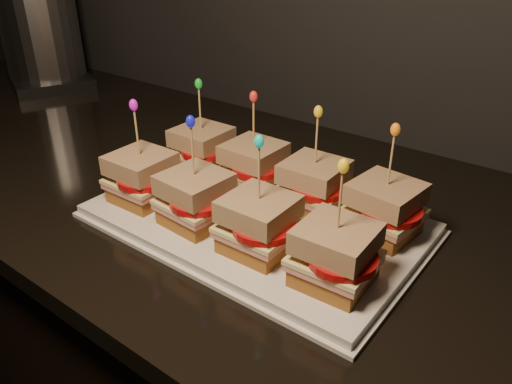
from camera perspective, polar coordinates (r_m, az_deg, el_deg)
The scene contains 62 objects.
granite_slab at distance 0.79m, azimuth 3.15°, elevation -2.47°, with size 2.53×0.69×0.03m, color black.
platter at distance 0.72m, azimuth -0.00°, elevation -3.22°, with size 0.45×0.28×0.02m, color silver.
platter_rim at distance 0.72m, azimuth -0.00°, elevation -3.62°, with size 0.47×0.29×0.01m, color silver.
sandwich_0_bread_bot at distance 0.85m, azimuth -6.09°, elevation 3.28°, with size 0.08×0.08×0.02m, color brown.
sandwich_0_ham at distance 0.84m, azimuth -6.14°, elevation 4.21°, with size 0.09×0.09×0.01m, color #CB746A.
sandwich_0_cheese at distance 0.84m, azimuth -6.17°, elevation 4.65°, with size 0.09×0.09×0.01m, color #F3E495.
sandwich_0_tomato at distance 0.83m, azimuth -5.86°, elevation 4.79°, with size 0.08×0.08×0.01m, color #AC0D0E.
sandwich_0_bread_top at distance 0.83m, azimuth -6.26°, elevation 6.29°, with size 0.08×0.08×0.03m, color #5E2E14.
sandwich_0_pick at distance 0.82m, azimuth -6.42°, elevation 9.16°, with size 0.00×0.00×0.09m, color tan.
sandwich_0_frill at distance 0.80m, azimuth -6.59°, elevation 12.19°, with size 0.01×0.01×0.02m, color green.
sandwich_1_bread_bot at distance 0.79m, azimuth -0.26°, elevation 1.27°, with size 0.08×0.08×0.02m, color brown.
sandwich_1_ham at distance 0.78m, azimuth -0.26°, elevation 2.27°, with size 0.09×0.09×0.01m, color #CB746A.
sandwich_1_cheese at distance 0.78m, azimuth -0.27°, elevation 2.73°, with size 0.09×0.09×0.01m, color #F3E495.
sandwich_1_tomato at distance 0.76m, azimuth 0.17°, elevation 2.85°, with size 0.08×0.08×0.01m, color #AC0D0E.
sandwich_1_bread_top at distance 0.77m, azimuth -0.27°, elevation 4.49°, with size 0.08×0.08×0.03m, color #5E2E14.
sandwich_1_pick at distance 0.75m, azimuth -0.28°, elevation 7.57°, with size 0.00×0.00×0.09m, color tan.
sandwich_1_frill at distance 0.73m, azimuth -0.29°, elevation 10.86°, with size 0.01×0.01×0.02m, color red.
sandwich_2_bread_bot at distance 0.73m, azimuth 6.50°, elevation -1.07°, with size 0.08×0.08×0.02m, color brown.
sandwich_2_ham at distance 0.73m, azimuth 6.56°, elevation -0.03°, with size 0.09×0.09×0.01m, color #CB746A.
sandwich_2_cheese at distance 0.72m, azimuth 6.59°, elevation 0.46°, with size 0.09×0.09×0.01m, color #F3E495.
sandwich_2_tomato at distance 0.71m, azimuth 7.20°, elevation 0.54°, with size 0.08×0.08×0.01m, color #AC0D0E.
sandwich_2_bread_top at distance 0.71m, azimuth 6.70°, elevation 2.32°, with size 0.08×0.08×0.03m, color #5E2E14.
sandwich_2_pick at distance 0.69m, azimuth 6.91°, elevation 5.59°, with size 0.00×0.00×0.09m, color tan.
sandwich_2_frill at distance 0.68m, azimuth 7.12°, elevation 9.11°, with size 0.01×0.01×0.02m, color gold.
sandwich_3_bread_bot at distance 0.69m, azimuth 14.19°, elevation -3.72°, with size 0.08×0.08×0.02m, color brown.
sandwich_3_ham at distance 0.68m, azimuth 14.33°, elevation -2.64°, with size 0.09×0.09×0.01m, color #CB746A.
sandwich_3_cheese at distance 0.68m, azimuth 14.40°, elevation -2.13°, with size 0.09×0.09×0.01m, color #F3E495.
sandwich_3_tomato at distance 0.67m, azimuth 15.20°, elevation -2.09°, with size 0.08×0.08×0.01m, color #AC0D0E.
sandwich_3_bread_top at distance 0.67m, azimuth 14.67°, elevation -0.21°, with size 0.08×0.08×0.03m, color #5E2E14.
sandwich_3_pick at distance 0.65m, azimuth 15.13°, elevation 3.21°, with size 0.00×0.00×0.09m, color tan.
sandwich_3_frill at distance 0.63m, azimuth 15.64°, elevation 6.90°, with size 0.01×0.01×0.02m, color orange.
sandwich_4_bread_bot at distance 0.77m, azimuth -12.68°, elevation -0.04°, with size 0.08×0.08×0.02m, color brown.
sandwich_4_ham at distance 0.76m, azimuth -12.80°, elevation 0.96°, with size 0.09×0.09×0.01m, color #CB746A.
sandwich_4_cheese at distance 0.76m, azimuth -12.86°, elevation 1.43°, with size 0.09×0.09×0.01m, color #F3E495.
sandwich_4_tomato at distance 0.75m, azimuth -12.66°, elevation 1.53°, with size 0.08×0.08×0.01m, color #AC0D0E.
sandwich_4_bread_top at distance 0.75m, azimuth -13.07°, elevation 3.20°, with size 0.08×0.08×0.03m, color #5E2E14.
sandwich_4_pick at distance 0.73m, azimuth -13.44°, elevation 6.31°, with size 0.00×0.00×0.09m, color tan.
sandwich_4_frill at distance 0.72m, azimuth -13.84°, elevation 9.64°, with size 0.01×0.01×0.02m, color #D211D0.
sandwich_5_bread_bot at distance 0.70m, azimuth -6.81°, elevation -2.60°, with size 0.08×0.08×0.02m, color brown.
sandwich_5_ham at distance 0.69m, azimuth -6.88°, elevation -1.52°, with size 0.09×0.09×0.01m, color #CB746A.
sandwich_5_cheese at distance 0.69m, azimuth -6.91°, elevation -1.01°, with size 0.09×0.09×0.01m, color #F3E495.
sandwich_5_tomato at distance 0.67m, azimuth -6.56°, elevation -0.96°, with size 0.08×0.08×0.01m, color #AC0D0E.
sandwich_5_bread_top at distance 0.68m, azimuth -7.04°, elevation 0.91°, with size 0.08×0.08×0.03m, color #5E2E14.
sandwich_5_pick at distance 0.66m, azimuth -7.26°, elevation 4.31°, with size 0.00×0.00×0.09m, color tan.
sandwich_5_frill at distance 0.64m, azimuth -7.50°, elevation 7.99°, with size 0.01×0.01×0.02m, color #1418D3.
sandwich_6_bread_bot at distance 0.64m, azimuth 0.32°, elevation -5.65°, with size 0.08×0.08×0.02m, color brown.
sandwich_6_ham at distance 0.63m, azimuth 0.33°, elevation -4.50°, with size 0.09×0.09×0.01m, color #CB746A.
sandwich_6_cheese at distance 0.63m, azimuth 0.33°, elevation -3.96°, with size 0.09×0.09×0.01m, color #F3E495.
sandwich_6_tomato at distance 0.61m, azimuth 0.89°, elevation -3.97°, with size 0.08×0.08×0.01m, color #AC0D0E.
sandwich_6_bread_top at distance 0.61m, azimuth 0.34°, elevation -1.91°, with size 0.08×0.08×0.03m, color #5E2E14.
sandwich_6_pick at distance 0.59m, azimuth 0.35°, elevation 1.77°, with size 0.00×0.00×0.09m, color tan.
sandwich_6_frill at distance 0.57m, azimuth 0.36°, elevation 5.79°, with size 0.01×0.01×0.02m, color #11C7B5.
sandwich_7_bread_bot at distance 0.59m, azimuth 8.85°, elevation -9.13°, with size 0.08×0.08×0.02m, color brown.
sandwich_7_ham at distance 0.58m, azimuth 8.96°, elevation -7.95°, with size 0.09×0.09×0.01m, color #CB746A.
sandwich_7_cheese at distance 0.58m, azimuth 9.01°, elevation -7.39°, with size 0.09×0.09×0.01m, color #F3E495.
sandwich_7_tomato at distance 0.57m, azimuth 9.83°, elevation -7.47°, with size 0.08×0.08×0.01m, color #AC0D0E.
sandwich_7_bread_top at distance 0.56m, azimuth 9.21°, elevation -5.24°, with size 0.08×0.08×0.03m, color #5E2E14.
sandwich_7_pick at distance 0.54m, azimuth 9.56°, elevation -1.36°, with size 0.00×0.00×0.09m, color tan.
sandwich_7_frill at distance 0.52m, azimuth 9.95°, elevation 2.94°, with size 0.01×0.01×0.02m, color yellow.
appliance_base at distance 1.50m, azimuth -22.44°, elevation 11.77°, with size 0.23×0.19×0.03m, color #262628.
appliance_body at distance 1.47m, azimuth -23.47°, elevation 16.99°, with size 0.19×0.19×0.25m, color silver.
appliance at distance 1.47m, azimuth -23.43°, elevation 16.80°, with size 0.23×0.19×0.30m, color silver, non-canonical shape.
Camera 1 is at (0.72, 1.10, 1.28)m, focal length 35.00 mm.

